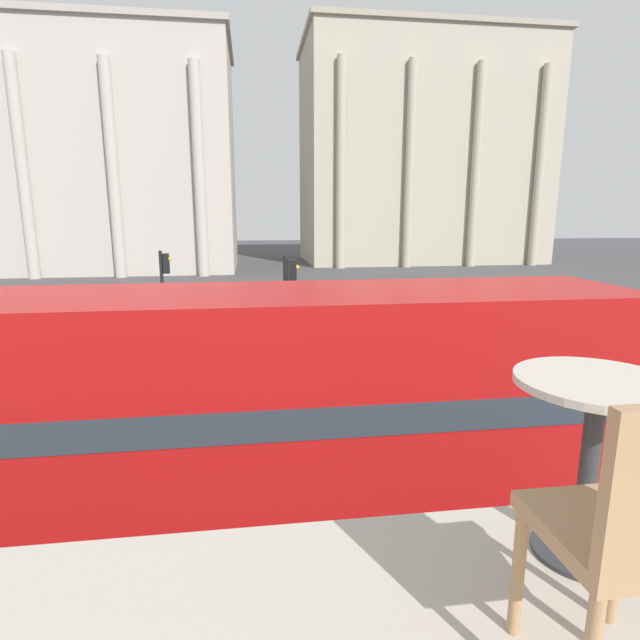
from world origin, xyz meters
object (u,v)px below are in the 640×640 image
at_px(cafe_chair_0, 636,531).
at_px(pedestrian_grey, 290,293).
at_px(double_decker_bus, 283,401).
at_px(traffic_light_mid, 165,288).
at_px(cafe_dining_table, 593,428).
at_px(pedestrian_olive, 546,352).
at_px(traffic_light_near, 289,310).
at_px(plaza_building_right, 419,155).
at_px(car_white, 83,322).
at_px(plaza_building_left, 91,157).
at_px(pedestrian_blue, 154,339).
at_px(pedestrian_yellow, 158,304).

relative_size(cafe_chair_0, pedestrian_grey, 0.57).
distance_m(double_decker_bus, traffic_light_mid, 11.33).
distance_m(cafe_dining_table, pedestrian_olive, 14.53).
bearing_deg(pedestrian_olive, traffic_light_near, -42.64).
relative_size(double_decker_bus, cafe_dining_table, 14.94).
relative_size(cafe_dining_table, traffic_light_mid, 0.19).
distance_m(plaza_building_right, car_white, 43.47).
distance_m(traffic_light_mid, pedestrian_olive, 12.85).
distance_m(double_decker_bus, cafe_dining_table, 6.19).
relative_size(plaza_building_right, traffic_light_near, 6.32).
xyz_separation_m(double_decker_bus, plaza_building_left, (-14.42, 41.82, 7.96)).
bearing_deg(plaza_building_left, plaza_building_right, 9.88).
distance_m(cafe_chair_0, pedestrian_olive, 15.14).
height_order(double_decker_bus, pedestrian_blue, double_decker_bus).
relative_size(traffic_light_mid, pedestrian_olive, 2.30).
distance_m(traffic_light_near, traffic_light_mid, 6.65).
xyz_separation_m(traffic_light_mid, pedestrian_olive, (11.90, -4.59, -1.54)).
height_order(pedestrian_blue, pedestrian_yellow, pedestrian_blue).
bearing_deg(pedestrian_blue, cafe_dining_table, -18.65).
bearing_deg(cafe_chair_0, traffic_light_mid, 100.74).
bearing_deg(double_decker_bus, pedestrian_yellow, 100.14).
xyz_separation_m(plaza_building_right, pedestrian_yellow, (-22.84, -31.07, -10.45)).
height_order(plaza_building_right, car_white, plaza_building_right).
bearing_deg(pedestrian_grey, car_white, -138.47).
bearing_deg(traffic_light_near, pedestrian_grey, 85.49).
bearing_deg(car_white, pedestrian_olive, 104.55).
height_order(plaza_building_right, pedestrian_blue, plaza_building_right).
relative_size(cafe_chair_0, plaza_building_right, 0.04).
bearing_deg(traffic_light_near, plaza_building_left, 112.34).
xyz_separation_m(cafe_chair_0, pedestrian_blue, (-4.24, 15.45, -3.21)).
distance_m(plaza_building_right, pedestrian_grey, 34.38).
distance_m(double_decker_bus, traffic_light_near, 5.51).
relative_size(traffic_light_mid, pedestrian_grey, 2.39).
relative_size(cafe_chair_0, plaza_building_left, 0.04).
bearing_deg(pedestrian_yellow, car_white, 34.47).
bearing_deg(traffic_light_mid, pedestrian_blue, -96.27).
xyz_separation_m(cafe_dining_table, traffic_light_mid, (-4.34, 16.55, -1.77)).
bearing_deg(plaza_building_right, plaza_building_left, -170.12).
distance_m(pedestrian_grey, pedestrian_olive, 14.66).
bearing_deg(pedestrian_grey, traffic_light_mid, -110.12).
bearing_deg(pedestrian_yellow, traffic_light_mid, 93.49).
bearing_deg(plaza_building_right, traffic_light_near, -112.63).
bearing_deg(pedestrian_grey, traffic_light_near, -83.37).
xyz_separation_m(cafe_dining_table, pedestrian_blue, (-4.52, 14.89, -3.23)).
relative_size(pedestrian_blue, pedestrian_grey, 1.12).
distance_m(traffic_light_near, pedestrian_olive, 8.09).
xyz_separation_m(traffic_light_mid, pedestrian_blue, (-0.18, -1.65, -1.46)).
distance_m(plaza_building_left, traffic_light_near, 40.02).
bearing_deg(pedestrian_grey, pedestrian_olive, -51.21).
bearing_deg(traffic_light_mid, cafe_dining_table, -75.29).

